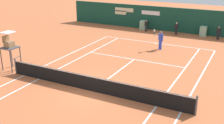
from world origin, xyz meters
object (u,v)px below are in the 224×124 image
umpire_chair (9,46)px  ball_kid_left_post (218,32)px  ball_kid_right_post (176,28)px  ball_kid_centre_post (146,25)px  tennis_ball_mid_court (142,44)px  player_on_baseline (160,39)px

umpire_chair → ball_kid_left_post: (11.77, 15.34, -1.02)m
ball_kid_right_post → ball_kid_centre_post: bearing=-1.7°
umpire_chair → ball_kid_right_post: 17.15m
ball_kid_centre_post → tennis_ball_mid_court: ball_kid_centre_post is taller
ball_kid_centre_post → ball_kid_right_post: (3.36, -0.00, 0.03)m
player_on_baseline → ball_kid_right_post: size_ratio=1.42×
ball_kid_centre_post → tennis_ball_mid_court: 5.26m
ball_kid_left_post → tennis_ball_mid_court: ball_kid_left_post is taller
ball_kid_centre_post → ball_kid_right_post: size_ratio=0.96×
umpire_chair → ball_kid_left_post: umpire_chair is taller
player_on_baseline → ball_kid_centre_post: 6.80m
tennis_ball_mid_court → ball_kid_left_post: bearing=39.6°
umpire_chair → player_on_baseline: bearing=140.9°
umpire_chair → tennis_ball_mid_court: (5.74, 10.35, -1.73)m
ball_kid_left_post → ball_kid_right_post: bearing=11.0°
ball_kid_right_post → tennis_ball_mid_court: 5.38m
player_on_baseline → tennis_ball_mid_court: size_ratio=27.25×
player_on_baseline → ball_kid_right_post: (-0.14, 5.83, -0.22)m
player_on_baseline → ball_kid_right_post: 5.83m
ball_kid_right_post → ball_kid_left_post: (4.17, -0.00, -0.01)m
player_on_baseline → ball_kid_left_post: 7.09m
ball_kid_right_post → ball_kid_left_post: size_ratio=1.01×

